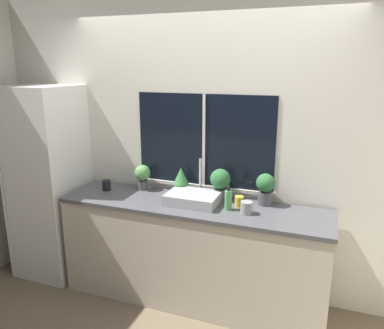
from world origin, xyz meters
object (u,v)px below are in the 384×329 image
Objects in this scene: mug_black at (106,185)px; potted_plant_center_left at (181,179)px; sink at (193,198)px; potted_plant_center_right at (220,182)px; mug_yellow at (239,201)px; mug_grey at (246,208)px; potted_plant_far_right at (265,187)px; soap_bottle at (228,200)px; potted_plant_far_left at (143,175)px; refrigerator at (50,182)px.

potted_plant_center_left is at bearing 11.53° from mug_black.
potted_plant_center_right is at bearing 43.44° from sink.
mug_grey is at bearing -56.72° from mug_yellow.
potted_plant_center_left is 0.59m from mug_yellow.
mug_black is (-1.08, -0.14, -0.11)m from potted_plant_center_right.
potted_plant_far_right is 0.25m from mug_yellow.
soap_bottle is (0.13, -0.22, -0.07)m from potted_plant_center_right.
potted_plant_far_left is at bearing 180.00° from potted_plant_far_right.
potted_plant_center_left is at bearing 156.29° from soap_bottle.
potted_plant_center_right is (0.37, 0.00, 0.01)m from potted_plant_center_left.
mug_yellow is (0.07, 0.11, -0.04)m from soap_bottle.
refrigerator is 7.91× the size of potted_plant_far_left.
mug_grey is (1.37, -0.11, 0.00)m from mug_black.
potted_plant_far_right is at bearing 4.86° from refrigerator.
refrigerator reaches higher than potted_plant_center_right.
mug_yellow is at bearing -6.61° from potted_plant_far_left.
soap_bottle reaches higher than mug_yellow.
potted_plant_center_right is at bearing 120.79° from soap_bottle.
mug_black reaches higher than mug_yellow.
refrigerator reaches higher than soap_bottle.
soap_bottle is 0.14m from mug_yellow.
mug_black is (-1.21, 0.08, -0.04)m from soap_bottle.
potted_plant_center_left is (0.39, -0.00, 0.00)m from potted_plant_far_left.
mug_black is at bearing 176.31° from soap_bottle.
potted_plant_far_right is at bearing 17.07° from sink.
potted_plant_center_right reaches higher than mug_black.
potted_plant_center_left is 0.92× the size of potted_plant_far_right.
refrigerator is at bearing 177.91° from mug_grey.
potted_plant_center_left is at bearing -0.00° from potted_plant_far_left.
refrigerator is 18.84× the size of mug_grey.
soap_bottle is 2.16× the size of mug_black.
potted_plant_center_right is 2.74× the size of mug_grey.
potted_plant_far_left is 0.36m from mug_black.
potted_plant_far_left is 1.15× the size of soap_bottle.
potted_plant_far_left is at bearing 166.12° from soap_bottle.
refrigerator is at bearing -176.81° from mug_black.
potted_plant_far_right is at bearing 0.00° from potted_plant_center_right.
refrigerator is 6.87× the size of potted_plant_center_right.
potted_plant_center_left is 0.37m from potted_plant_center_right.
refrigerator is at bearing -174.02° from potted_plant_center_right.
mug_grey is (0.16, -0.03, -0.04)m from soap_bottle.
potted_plant_center_left is at bearing 7.62° from refrigerator.
potted_plant_far_right is (1.16, -0.00, 0.01)m from potted_plant_far_left.
mug_yellow is 0.87× the size of mug_grey.
potted_plant_far_right reaches higher than mug_black.
soap_bottle is at bearing -59.21° from potted_plant_center_right.
potted_plant_center_right reaches higher than potted_plant_far_right.
refrigerator is 21.71× the size of mug_yellow.
mug_grey is at bearing -112.08° from potted_plant_far_right.
mug_black is at bearing -168.47° from potted_plant_center_left.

